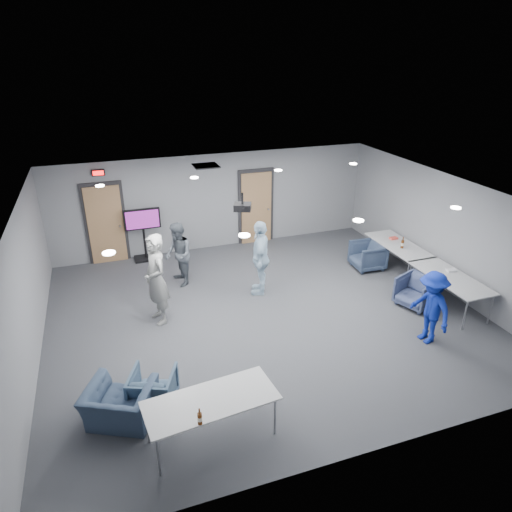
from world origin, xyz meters
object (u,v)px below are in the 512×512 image
object	(u,v)px
person_a	(156,279)
person_b	(178,255)
chair_front_b	(121,405)
table_right_a	(399,246)
table_front_left	(211,402)
tv_stand	(144,231)
projector	(243,207)
person_d	(431,307)
chair_right_b	(416,292)
bottle_front	(200,418)
bottle_right	(402,244)
chair_right_a	(367,256)
chair_front_a	(153,389)
table_right_b	(450,278)
person_c	(260,257)

from	to	relation	value
person_a	person_b	distance (m)	1.67
chair_front_b	table_right_a	size ratio (longest dim) A/B	0.51
table_front_left	tv_stand	size ratio (longest dim) A/B	1.36
projector	person_b	bearing A→B (deg)	145.73
person_d	table_right_a	distance (m)	3.15
table_front_left	chair_front_b	bearing A→B (deg)	141.55
chair_right_b	tv_stand	bearing A→B (deg)	-150.84
bottle_front	bottle_right	world-z (taller)	bottle_right
person_d	chair_right_a	world-z (taller)	person_d
chair_front_a	tv_stand	world-z (taller)	tv_stand
bottle_right	tv_stand	bearing A→B (deg)	153.03
person_b	table_front_left	world-z (taller)	person_b
chair_front_a	table_right_a	world-z (taller)	table_right_a
chair_front_b	table_right_b	distance (m)	7.26
person_b	chair_front_b	distance (m)	4.57
chair_front_b	projector	distance (m)	4.31
chair_front_a	table_right_b	distance (m)	6.72
chair_front_b	table_right_b	bearing A→B (deg)	-143.56
person_a	bottle_front	bearing A→B (deg)	-13.77
person_a	bottle_right	xyz separation A→B (m)	(6.11, 0.18, -0.14)
table_front_left	bottle_right	world-z (taller)	bottle_right
tv_stand	projector	distance (m)	4.14
chair_front_b	table_front_left	bearing A→B (deg)	174.13
person_b	chair_front_b	size ratio (longest dim) A/B	1.59
person_d	bottle_right	distance (m)	2.93
chair_front_a	projector	world-z (taller)	projector
table_right_a	chair_front_b	bearing A→B (deg)	113.49
person_b	table_front_left	distance (m)	5.04
person_c	table_right_a	distance (m)	3.73
chair_front_a	table_right_a	xyz separation A→B (m)	(6.63, 2.91, 0.37)
chair_right_a	chair_front_a	distance (m)	6.82
person_a	tv_stand	distance (m)	3.24
table_right_a	table_right_b	distance (m)	1.90
chair_front_a	person_b	bearing A→B (deg)	-83.47
person_a	table_front_left	xyz separation A→B (m)	(0.26, -3.52, -0.29)
person_b	tv_stand	size ratio (longest dim) A/B	1.09
chair_right_b	chair_front_a	distance (m)	6.11
chair_right_b	table_front_left	distance (m)	5.73
chair_right_b	table_right_a	size ratio (longest dim) A/B	0.39
chair_right_b	projector	distance (m)	4.37
chair_right_a	chair_right_b	distance (m)	2.02
chair_right_b	bottle_front	xyz separation A→B (m)	(-5.51, -2.65, 0.48)
person_d	bottle_front	distance (m)	5.07
chair_front_b	bottle_front	world-z (taller)	bottle_front
person_a	chair_front_b	distance (m)	2.96
chair_front_a	bottle_front	world-z (taller)	bottle_front
table_right_b	person_c	bearing A→B (deg)	61.94
person_c	table_right_b	size ratio (longest dim) A/B	0.91
person_c	chair_right_a	xyz separation A→B (m)	(3.08, 0.28, -0.54)
person_c	table_front_left	world-z (taller)	person_c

